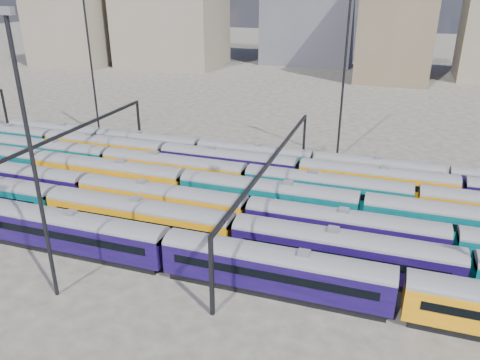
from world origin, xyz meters
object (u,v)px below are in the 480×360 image
(rake_2, at_px, (162,198))
(mast_2, at_px, (32,156))
(rake_1, at_px, (139,215))
(rake_0, at_px, (167,246))

(rake_2, height_order, mast_2, mast_2)
(rake_1, xyz_separation_m, mast_2, (-2.08, -12.00, 11.01))
(rake_0, distance_m, rake_2, 11.54)
(rake_1, bearing_deg, rake_2, 86.47)
(rake_0, relative_size, mast_2, 5.22)
(rake_1, distance_m, mast_2, 16.42)
(rake_0, distance_m, rake_1, 7.86)
(rake_0, xyz_separation_m, rake_1, (-6.07, 5.00, 0.07))
(mast_2, bearing_deg, rake_0, 40.65)
(rake_1, bearing_deg, rake_0, -39.48)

